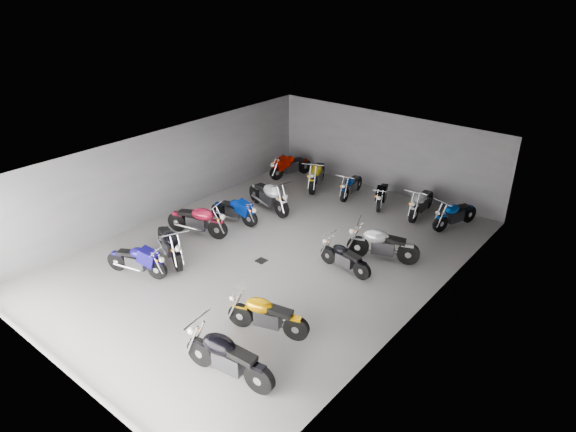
# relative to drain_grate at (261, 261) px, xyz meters

# --- Properties ---
(ground) EXTENTS (14.00, 14.00, 0.00)m
(ground) POSITION_rel_drain_grate_xyz_m (0.00, 0.50, -0.01)
(ground) COLOR gray
(ground) RESTS_ON ground
(wall_back) EXTENTS (10.00, 0.10, 3.20)m
(wall_back) POSITION_rel_drain_grate_xyz_m (0.00, 7.50, 1.59)
(wall_back) COLOR slate
(wall_back) RESTS_ON ground
(wall_left) EXTENTS (0.10, 14.00, 3.20)m
(wall_left) POSITION_rel_drain_grate_xyz_m (-5.00, 0.50, 1.59)
(wall_left) COLOR slate
(wall_left) RESTS_ON ground
(wall_right) EXTENTS (0.10, 14.00, 3.20)m
(wall_right) POSITION_rel_drain_grate_xyz_m (5.00, 0.50, 1.59)
(wall_right) COLOR slate
(wall_right) RESTS_ON ground
(ceiling) EXTENTS (10.00, 14.00, 0.04)m
(ceiling) POSITION_rel_drain_grate_xyz_m (0.00, 0.50, 3.21)
(ceiling) COLOR black
(ceiling) RESTS_ON wall_back
(drain_grate) EXTENTS (0.32, 0.32, 0.01)m
(drain_grate) POSITION_rel_drain_grate_xyz_m (0.00, 0.00, 0.00)
(drain_grate) COLOR black
(drain_grate) RESTS_ON ground
(motorcycle_left_b) EXTENTS (1.95, 0.79, 0.89)m
(motorcycle_left_b) POSITION_rel_drain_grate_xyz_m (-2.32, -2.90, 0.48)
(motorcycle_left_b) COLOR black
(motorcycle_left_b) RESTS_ON ground
(motorcycle_left_c) EXTENTS (2.17, 1.04, 1.01)m
(motorcycle_left_c) POSITION_rel_drain_grate_xyz_m (-2.29, -1.71, 0.55)
(motorcycle_left_c) COLOR black
(motorcycle_left_c) RESTS_ON ground
(motorcycle_left_d) EXTENTS (2.22, 0.82, 1.00)m
(motorcycle_left_d) POSITION_rel_drain_grate_xyz_m (-2.84, -0.06, 0.54)
(motorcycle_left_d) COLOR black
(motorcycle_left_d) RESTS_ON ground
(motorcycle_left_e) EXTENTS (1.96, 0.49, 0.86)m
(motorcycle_left_e) POSITION_rel_drain_grate_xyz_m (-2.56, 1.42, 0.47)
(motorcycle_left_e) COLOR black
(motorcycle_left_e) RESTS_ON ground
(motorcycle_left_f) EXTENTS (2.35, 0.74, 1.05)m
(motorcycle_left_f) POSITION_rel_drain_grate_xyz_m (-2.30, 2.99, 0.57)
(motorcycle_left_f) COLOR black
(motorcycle_left_f) RESTS_ON ground
(motorcycle_right_a) EXTENTS (2.34, 0.56, 1.03)m
(motorcycle_right_a) POSITION_rel_drain_grate_xyz_m (2.82, -4.23, 0.56)
(motorcycle_right_a) COLOR black
(motorcycle_right_a) RESTS_ON ground
(motorcycle_right_b) EXTENTS (2.08, 0.84, 0.95)m
(motorcycle_right_b) POSITION_rel_drain_grate_xyz_m (2.44, -2.49, 0.51)
(motorcycle_right_b) COLOR black
(motorcycle_right_b) RESTS_ON ground
(motorcycle_right_e) EXTENTS (1.86, 0.41, 0.82)m
(motorcycle_right_e) POSITION_rel_drain_grate_xyz_m (2.31, 1.17, 0.44)
(motorcycle_right_e) COLOR black
(motorcycle_right_e) RESTS_ON ground
(motorcycle_right_f) EXTENTS (2.16, 0.99, 1.00)m
(motorcycle_right_f) POSITION_rel_drain_grate_xyz_m (2.86, 2.45, 0.54)
(motorcycle_right_f) COLOR black
(motorcycle_right_f) RESTS_ON ground
(motorcycle_back_a) EXTENTS (0.77, 2.06, 0.93)m
(motorcycle_back_a) POSITION_rel_drain_grate_xyz_m (-3.85, 6.16, 0.50)
(motorcycle_back_a) COLOR black
(motorcycle_back_a) RESTS_ON ground
(motorcycle_back_b) EXTENTS (1.09, 2.20, 1.03)m
(motorcycle_back_b) POSITION_rel_drain_grate_xyz_m (-2.24, 5.94, 0.56)
(motorcycle_back_b) COLOR black
(motorcycle_back_b) RESTS_ON ground
(motorcycle_back_c) EXTENTS (0.50, 1.92, 0.85)m
(motorcycle_back_c) POSITION_rel_drain_grate_xyz_m (-0.62, 6.05, 0.46)
(motorcycle_back_c) COLOR black
(motorcycle_back_c) RESTS_ON ground
(motorcycle_back_d) EXTENTS (0.78, 1.82, 0.84)m
(motorcycle_back_d) POSITION_rel_drain_grate_xyz_m (0.79, 6.07, 0.45)
(motorcycle_back_d) COLOR black
(motorcycle_back_d) RESTS_ON ground
(motorcycle_back_e) EXTENTS (0.49, 2.17, 0.95)m
(motorcycle_back_e) POSITION_rel_drain_grate_xyz_m (2.35, 6.19, 0.51)
(motorcycle_back_e) COLOR black
(motorcycle_back_e) RESTS_ON ground
(motorcycle_back_f) EXTENTS (0.80, 1.98, 0.90)m
(motorcycle_back_f) POSITION_rel_drain_grate_xyz_m (3.68, 6.06, 0.49)
(motorcycle_back_f) COLOR black
(motorcycle_back_f) RESTS_ON ground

